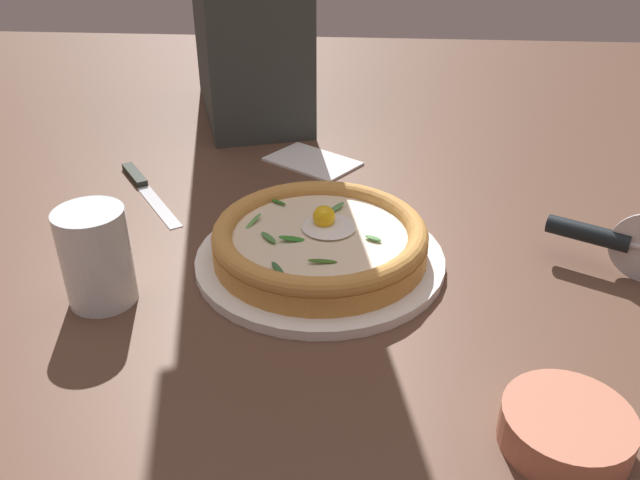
% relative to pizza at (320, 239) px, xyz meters
% --- Properties ---
extents(ground_plane, '(2.40, 2.40, 0.03)m').
position_rel_pizza_xyz_m(ground_plane, '(-0.05, -0.03, -0.05)').
color(ground_plane, brown).
rests_on(ground_plane, ground).
extents(pizza_plate, '(0.30, 0.30, 0.01)m').
position_rel_pizza_xyz_m(pizza_plate, '(-0.00, -0.00, -0.03)').
color(pizza_plate, white).
rests_on(pizza_plate, ground).
extents(pizza, '(0.25, 0.25, 0.06)m').
position_rel_pizza_xyz_m(pizza, '(0.00, 0.00, 0.00)').
color(pizza, '#C98A3E').
rests_on(pizza, pizza_plate).
extents(side_bowl, '(0.11, 0.11, 0.03)m').
position_rel_pizza_xyz_m(side_bowl, '(0.22, -0.26, -0.02)').
color(side_bowl, '#BC7056').
rests_on(side_bowl, ground).
extents(pizza_cutter, '(0.14, 0.09, 0.09)m').
position_rel_pizza_xyz_m(pizza_cutter, '(0.33, 0.01, 0.01)').
color(pizza_cutter, silver).
rests_on(pizza_cutter, ground).
extents(table_knife, '(0.14, 0.19, 0.01)m').
position_rel_pizza_xyz_m(table_knife, '(-0.28, 0.19, -0.03)').
color(table_knife, silver).
rests_on(table_knife, ground).
extents(drinking_glass, '(0.07, 0.07, 0.11)m').
position_rel_pizza_xyz_m(drinking_glass, '(-0.23, -0.09, 0.01)').
color(drinking_glass, silver).
rests_on(drinking_glass, ground).
extents(folded_napkin, '(0.17, 0.15, 0.01)m').
position_rel_pizza_xyz_m(folded_napkin, '(-0.04, 0.30, -0.03)').
color(folded_napkin, white).
rests_on(folded_napkin, ground).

